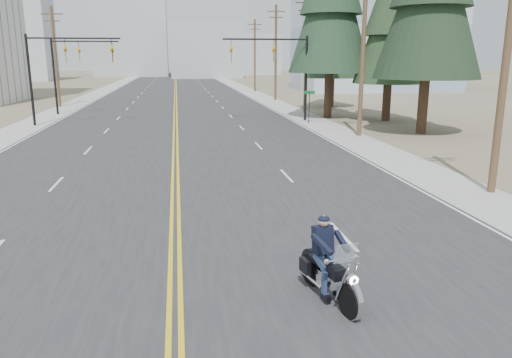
{
  "coord_description": "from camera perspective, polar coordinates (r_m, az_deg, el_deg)",
  "views": [
    {
      "loc": [
        0.21,
        -9.58,
        5.26
      ],
      "look_at": [
        2.53,
        5.22,
        1.6
      ],
      "focal_mm": 35.0,
      "sensor_mm": 36.0,
      "label": 1
    }
  ],
  "objects": [
    {
      "name": "haze_bldg_d",
      "position": [
        150.28,
        -14.14,
        16.29
      ],
      "size": [
        20.0,
        15.0,
        26.0
      ],
      "primitive_type": "cube",
      "color": "#ADB2B7",
      "rests_on": "ground"
    },
    {
      "name": "haze_bldg_a",
      "position": [
        129.59,
        -25.59,
        14.98
      ],
      "size": [
        14.0,
        12.0,
        22.0
      ],
      "primitive_type": "cube",
      "color": "#B7BCC6",
      "rests_on": "ground"
    },
    {
      "name": "haze_bldg_b",
      "position": [
        134.82,
        -5.78,
        14.41
      ],
      "size": [
        18.0,
        14.0,
        14.0
      ],
      "primitive_type": "cube",
      "color": "#ADB2B7",
      "rests_on": "ground"
    },
    {
      "name": "haze_bldg_c",
      "position": [
        126.08,
        9.84,
        15.24
      ],
      "size": [
        16.0,
        12.0,
        18.0
      ],
      "primitive_type": "cube",
      "color": "#B7BCC6",
      "rests_on": "ground"
    },
    {
      "name": "traffic_mast_left",
      "position": [
        42.59,
        -21.9,
        12.34
      ],
      "size": [
        7.1,
        0.26,
        7.0
      ],
      "color": "black",
      "rests_on": "ground"
    },
    {
      "name": "road",
      "position": [
        79.75,
        -9.18,
        9.78
      ],
      "size": [
        20.0,
        200.0,
        0.01
      ],
      "primitive_type": "cube",
      "color": "#303033",
      "rests_on": "ground"
    },
    {
      "name": "traffic_mast_far",
      "position": [
        50.49,
        -20.28,
        12.47
      ],
      "size": [
        6.1,
        0.26,
        7.0
      ],
      "color": "black",
      "rests_on": "ground"
    },
    {
      "name": "conifer_mid",
      "position": [
        44.11,
        15.31,
        18.19
      ],
      "size": [
        5.91,
        5.91,
        15.76
      ],
      "rotation": [
        0.0,
        0.0,
        0.01
      ],
      "color": "#382619",
      "rests_on": "ground"
    },
    {
      "name": "utility_pole_b",
      "position": [
        34.83,
        12.15,
        14.63
      ],
      "size": [
        2.2,
        0.3,
        11.5
      ],
      "color": "brown",
      "rests_on": "ground"
    },
    {
      "name": "sidewalk_right",
      "position": [
        80.55,
        -0.85,
        9.99
      ],
      "size": [
        3.0,
        200.0,
        0.01
      ],
      "primitive_type": "cube",
      "color": "#A5A5A0",
      "rests_on": "ground"
    },
    {
      "name": "utility_pole_c",
      "position": [
        49.14,
        5.75,
        14.22
      ],
      "size": [
        2.2,
        0.3,
        11.0
      ],
      "color": "brown",
      "rests_on": "ground"
    },
    {
      "name": "ground_plane",
      "position": [
        10.93,
        -9.24,
        -15.22
      ],
      "size": [
        400.0,
        400.0,
        0.0
      ],
      "primitive_type": "plane",
      "color": "#776D56",
      "rests_on": "ground"
    },
    {
      "name": "sidewalk_left",
      "position": [
        80.61,
        -17.48,
        9.37
      ],
      "size": [
        3.0,
        200.0,
        0.01
      ],
      "primitive_type": "cube",
      "color": "#A5A5A0",
      "rests_on": "ground"
    },
    {
      "name": "street_sign",
      "position": [
        41.12,
        6.12,
        8.83
      ],
      "size": [
        0.9,
        0.06,
        2.62
      ],
      "color": "black",
      "rests_on": "ground"
    },
    {
      "name": "haze_bldg_e",
      "position": [
        161.5,
        -0.08,
        14.0
      ],
      "size": [
        14.0,
        14.0,
        12.0
      ],
      "primitive_type": "cube",
      "color": "#B7BCC6",
      "rests_on": "ground"
    },
    {
      "name": "utility_pole_left",
      "position": [
        58.97,
        -21.95,
        12.98
      ],
      "size": [
        2.2,
        0.3,
        10.5
      ],
      "color": "brown",
      "rests_on": "ground"
    },
    {
      "name": "utility_pole_a",
      "position": [
        21.45,
        26.84,
        13.57
      ],
      "size": [
        2.2,
        0.3,
        11.0
      ],
      "color": "brown",
      "rests_on": "ground"
    },
    {
      "name": "glass_building",
      "position": [
        85.83,
        13.41,
        16.54
      ],
      "size": [
        24.0,
        16.0,
        20.0
      ],
      "primitive_type": "cube",
      "color": "#9EB5CC",
      "rests_on": "ground"
    },
    {
      "name": "utility_pole_e",
      "position": [
        80.53,
        -0.14,
        14.07
      ],
      "size": [
        2.2,
        0.3,
        11.0
      ],
      "color": "brown",
      "rests_on": "ground"
    },
    {
      "name": "traffic_mast_right",
      "position": [
        42.5,
        3.07,
        13.28
      ],
      "size": [
        7.1,
        0.26,
        7.0
      ],
      "color": "black",
      "rests_on": "ground"
    },
    {
      "name": "utility_pole_d",
      "position": [
        63.78,
        2.27,
        14.37
      ],
      "size": [
        2.2,
        0.3,
        11.5
      ],
      "color": "brown",
      "rests_on": "ground"
    },
    {
      "name": "conifer_far",
      "position": [
        55.53,
        8.83,
        17.42
      ],
      "size": [
        5.84,
        5.84,
        15.65
      ],
      "rotation": [
        0.0,
        0.0,
        -0.42
      ],
      "color": "#382619",
      "rests_on": "ground"
    },
    {
      "name": "motorcyclist",
      "position": [
        11.17,
        8.44,
        -9.2
      ],
      "size": [
        1.52,
        2.56,
        1.87
      ],
      "primitive_type": null,
      "rotation": [
        0.0,
        0.0,
        3.36
      ],
      "color": "black",
      "rests_on": "ground"
    }
  ]
}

